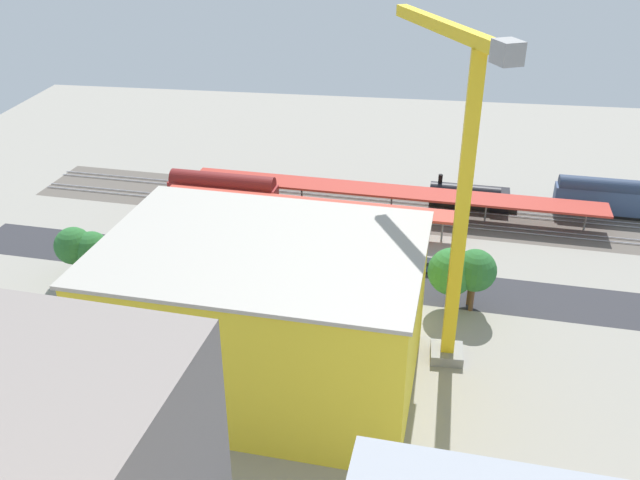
% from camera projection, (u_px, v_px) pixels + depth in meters
% --- Properties ---
extents(ground_plane, '(167.96, 167.96, 0.00)m').
position_uv_depth(ground_plane, '(327.00, 265.00, 95.72)').
color(ground_plane, gray).
rests_on(ground_plane, ground).
extents(rail_bed, '(105.72, 21.80, 0.01)m').
position_uv_depth(rail_bed, '(342.00, 207.00, 112.72)').
color(rail_bed, '#5B544C').
rests_on(rail_bed, ground).
extents(street_asphalt, '(105.36, 17.04, 0.01)m').
position_uv_depth(street_asphalt, '(324.00, 275.00, 93.25)').
color(street_asphalt, '#2D2D33').
rests_on(street_asphalt, ground).
extents(track_rails, '(104.67, 15.40, 0.12)m').
position_uv_depth(track_rails, '(343.00, 206.00, 112.63)').
color(track_rails, '#9E9EA8').
rests_on(track_rails, ground).
extents(platform_canopy_near, '(46.32, 7.79, 4.19)m').
position_uv_depth(platform_canopy_near, '(307.00, 204.00, 104.31)').
color(platform_canopy_near, '#C63D2D').
rests_on(platform_canopy_near, ground).
extents(platform_canopy_far, '(66.69, 10.24, 3.88)m').
position_uv_depth(platform_canopy_far, '(392.00, 191.00, 109.19)').
color(platform_canopy_far, '#A82D23').
rests_on(platform_canopy_far, ground).
extents(locomotive, '(14.38, 3.99, 5.32)m').
position_uv_depth(locomotive, '(473.00, 197.00, 111.69)').
color(locomotive, black).
rests_on(locomotive, ground).
extents(passenger_coach, '(17.60, 4.28, 6.30)m').
position_uv_depth(passenger_coach, '(612.00, 196.00, 108.29)').
color(passenger_coach, black).
rests_on(passenger_coach, ground).
extents(freight_coach_far, '(18.33, 4.54, 6.00)m').
position_uv_depth(freight_coach_far, '(223.00, 190.00, 111.17)').
color(freight_coach_far, black).
rests_on(freight_coach_far, ground).
extents(parked_car_0, '(4.29, 2.00, 1.70)m').
position_uv_depth(parked_car_0, '(424.00, 266.00, 94.00)').
color(parked_car_0, black).
rests_on(parked_car_0, ground).
extents(parked_car_1, '(4.52, 2.40, 1.71)m').
position_uv_depth(parked_car_1, '(368.00, 261.00, 95.18)').
color(parked_car_1, black).
rests_on(parked_car_1, ground).
extents(parked_car_2, '(4.62, 1.99, 1.74)m').
position_uv_depth(parked_car_2, '(317.00, 258.00, 95.96)').
color(parked_car_2, black).
rests_on(parked_car_2, ground).
extents(parked_car_3, '(4.70, 2.16, 1.67)m').
position_uv_depth(parked_car_3, '(259.00, 255.00, 96.80)').
color(parked_car_3, black).
rests_on(parked_car_3, ground).
extents(parked_car_4, '(4.54, 2.12, 1.64)m').
position_uv_depth(parked_car_4, '(208.00, 250.00, 97.92)').
color(parked_car_4, black).
rests_on(parked_car_4, ground).
extents(parked_car_5, '(4.25, 2.12, 1.78)m').
position_uv_depth(parked_car_5, '(153.00, 246.00, 99.11)').
color(parked_car_5, black).
rests_on(parked_car_5, ground).
extents(parked_car_6, '(4.31, 2.04, 1.75)m').
position_uv_depth(parked_car_6, '(100.00, 244.00, 99.67)').
color(parked_car_6, black).
rests_on(parked_car_6, ground).
extents(construction_building, '(32.85, 24.42, 16.03)m').
position_uv_depth(construction_building, '(264.00, 317.00, 70.32)').
color(construction_building, yellow).
rests_on(construction_building, ground).
extents(construction_roof_slab, '(33.50, 25.06, 0.40)m').
position_uv_depth(construction_roof_slab, '(261.00, 247.00, 66.46)').
color(construction_roof_slab, '#ADA89E').
rests_on(construction_roof_slab, construction_building).
extents(tower_crane, '(11.56, 21.55, 36.21)m').
position_uv_depth(tower_crane, '(458.00, 183.00, 68.53)').
color(tower_crane, gray).
rests_on(tower_crane, ground).
extents(box_truck_0, '(8.33, 3.34, 3.51)m').
position_uv_depth(box_truck_0, '(265.00, 286.00, 87.40)').
color(box_truck_0, black).
rests_on(box_truck_0, ground).
extents(street_tree_0, '(5.26, 5.26, 8.44)m').
position_uv_depth(street_tree_0, '(475.00, 271.00, 82.97)').
color(street_tree_0, brown).
rests_on(street_tree_0, ground).
extents(street_tree_1, '(4.52, 4.52, 7.02)m').
position_uv_depth(street_tree_1, '(472.00, 272.00, 84.69)').
color(street_tree_1, brown).
rests_on(street_tree_1, ground).
extents(street_tree_2, '(5.04, 5.04, 7.40)m').
position_uv_depth(street_tree_2, '(74.00, 246.00, 90.51)').
color(street_tree_2, brown).
rests_on(street_tree_2, ground).
extents(street_tree_3, '(5.91, 5.91, 8.27)m').
position_uv_depth(street_tree_3, '(452.00, 272.00, 83.68)').
color(street_tree_3, brown).
rests_on(street_tree_3, ground).
extents(street_tree_4, '(4.91, 4.91, 6.80)m').
position_uv_depth(street_tree_4, '(92.00, 250.00, 90.67)').
color(street_tree_4, brown).
rests_on(street_tree_4, ground).
extents(traffic_light, '(0.50, 0.36, 6.41)m').
position_uv_depth(traffic_light, '(307.00, 264.00, 87.49)').
color(traffic_light, '#333333').
rests_on(traffic_light, ground).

